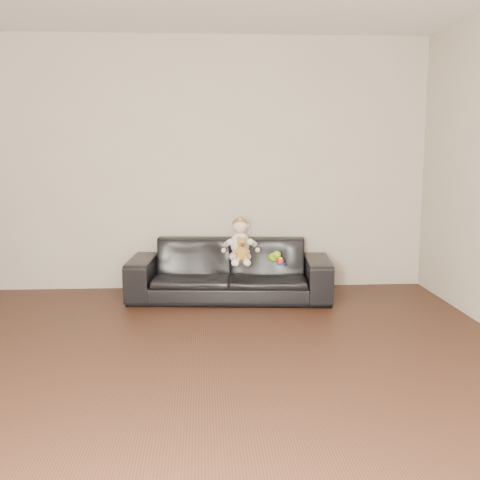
{
  "coord_description": "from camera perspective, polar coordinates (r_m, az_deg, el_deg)",
  "views": [
    {
      "loc": [
        0.16,
        -3.52,
        1.49
      ],
      "look_at": [
        0.51,
        2.16,
        0.6
      ],
      "focal_mm": 45.0,
      "sensor_mm": 36.0,
      "label": 1
    }
  ],
  "objects": [
    {
      "name": "toy_blue_disc",
      "position": [
        5.68,
        3.94,
        -2.33
      ],
      "size": [
        0.09,
        0.09,
        0.01
      ],
      "primitive_type": "cylinder",
      "rotation": [
        0.0,
        0.0,
        -0.05
      ],
      "color": "blue",
      "rests_on": "sofa"
    },
    {
      "name": "floor",
      "position": [
        3.82,
        -5.84,
        -14.02
      ],
      "size": [
        5.5,
        5.5,
        0.0
      ],
      "primitive_type": "plane",
      "color": "#3A2014",
      "rests_on": "ground"
    },
    {
      "name": "teddy_bear",
      "position": [
        5.62,
        0.19,
        -0.85
      ],
      "size": [
        0.14,
        0.14,
        0.22
      ],
      "rotation": [
        0.0,
        0.0,
        -0.19
      ],
      "color": "#A87930",
      "rests_on": "sofa"
    },
    {
      "name": "wall_back",
      "position": [
        6.27,
        -5.08,
        7.17
      ],
      "size": [
        5.0,
        0.0,
        5.0
      ],
      "primitive_type": "plane",
      "rotation": [
        1.57,
        0.0,
        0.0
      ],
      "color": "#BEB49F",
      "rests_on": "ground"
    },
    {
      "name": "toy_rattle",
      "position": [
        5.69,
        3.85,
        -2.05
      ],
      "size": [
        0.07,
        0.07,
        0.07
      ],
      "primitive_type": "sphere",
      "rotation": [
        0.0,
        0.0,
        0.13
      ],
      "color": "red",
      "rests_on": "sofa"
    },
    {
      "name": "sofa",
      "position": [
        5.9,
        -0.99,
        -2.85
      ],
      "size": [
        2.01,
        0.93,
        0.57
      ],
      "primitive_type": "imported",
      "rotation": [
        0.0,
        0.0,
        -0.09
      ],
      "color": "black",
      "rests_on": "floor"
    },
    {
      "name": "wall_front",
      "position": [
        0.81,
        -14.68,
        -4.76
      ],
      "size": [
        5.0,
        0.0,
        5.0
      ],
      "primitive_type": "plane",
      "rotation": [
        -1.57,
        0.0,
        0.0
      ],
      "color": "#BEB49F",
      "rests_on": "ground"
    },
    {
      "name": "toy_green",
      "position": [
        5.81,
        3.23,
        -1.66
      ],
      "size": [
        0.11,
        0.14,
        0.09
      ],
      "primitive_type": "ellipsoid",
      "rotation": [
        0.0,
        0.0,
        -0.0
      ],
      "color": "#8EC717",
      "rests_on": "sofa"
    },
    {
      "name": "baby",
      "position": [
        5.75,
        0.01,
        -0.31
      ],
      "size": [
        0.3,
        0.37,
        0.43
      ],
      "rotation": [
        0.0,
        0.0,
        -0.07
      ],
      "color": "silver",
      "rests_on": "sofa"
    }
  ]
}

